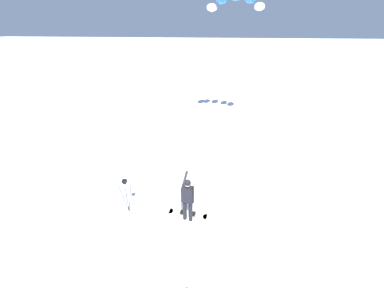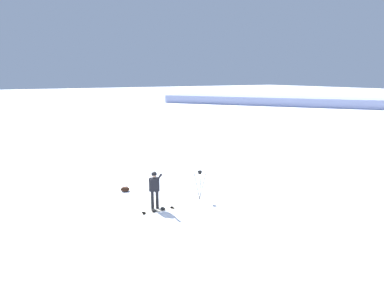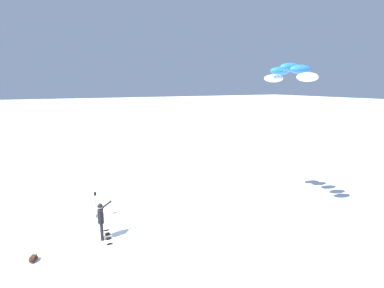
% 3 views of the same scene
% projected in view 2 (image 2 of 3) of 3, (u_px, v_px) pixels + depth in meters
% --- Properties ---
extents(ground_plane, '(300.00, 300.00, 0.00)m').
position_uv_depth(ground_plane, '(158.00, 204.00, 14.58)').
color(ground_plane, white).
extents(snowboarder, '(0.72, 0.46, 1.79)m').
position_uv_depth(snowboarder, '(154.00, 186.00, 13.84)').
color(snowboarder, black).
rests_on(snowboarder, ground_plane).
extents(snowboard, '(0.41, 1.75, 0.10)m').
position_uv_depth(snowboard, '(158.00, 210.00, 13.87)').
color(snowboard, beige).
rests_on(snowboard, ground_plane).
extents(gear_bag_large, '(0.47, 0.54, 0.23)m').
position_uv_depth(gear_bag_large, '(125.00, 189.00, 16.17)').
color(gear_bag_large, black).
rests_on(gear_bag_large, ground_plane).
extents(camera_tripod, '(0.62, 0.49, 1.47)m').
position_uv_depth(camera_tripod, '(200.00, 179.00, 14.91)').
color(camera_tripod, '#262628').
rests_on(camera_tripod, ground_plane).
extents(distant_ridge, '(44.12, 37.87, 1.68)m').
position_uv_depth(distant_ridge, '(281.00, 101.00, 64.97)').
color(distant_ridge, '#9CA5CF').
rests_on(distant_ridge, ground_plane).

